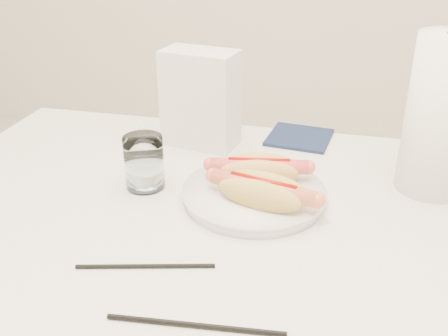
% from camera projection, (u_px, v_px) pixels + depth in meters
% --- Properties ---
extents(table, '(1.20, 0.80, 0.75)m').
position_uv_depth(table, '(231.00, 242.00, 0.93)').
color(table, silver).
rests_on(table, ground).
extents(plate, '(0.31, 0.31, 0.02)m').
position_uv_depth(plate, '(254.00, 196.00, 0.94)').
color(plate, white).
rests_on(plate, table).
extents(hotdog_left, '(0.18, 0.09, 0.05)m').
position_uv_depth(hotdog_left, '(259.00, 170.00, 0.96)').
color(hotdog_left, '#E3A95B').
rests_on(hotdog_left, plate).
extents(hotdog_right, '(0.19, 0.11, 0.05)m').
position_uv_depth(hotdog_right, '(263.00, 191.00, 0.88)').
color(hotdog_right, '#D8B254').
rests_on(hotdog_right, plate).
extents(water_glass, '(0.07, 0.07, 0.10)m').
position_uv_depth(water_glass, '(144.00, 162.00, 0.97)').
color(water_glass, white).
rests_on(water_glass, table).
extents(chopstick_near, '(0.20, 0.06, 0.01)m').
position_uv_depth(chopstick_near, '(145.00, 266.00, 0.76)').
color(chopstick_near, black).
rests_on(chopstick_near, table).
extents(chopstick_far, '(0.23, 0.03, 0.01)m').
position_uv_depth(chopstick_far, '(196.00, 325.00, 0.66)').
color(chopstick_far, black).
rests_on(chopstick_far, table).
extents(napkin_box, '(0.17, 0.11, 0.21)m').
position_uv_depth(napkin_box, '(200.00, 99.00, 1.12)').
color(napkin_box, silver).
rests_on(napkin_box, table).
extents(navy_napkin, '(0.15, 0.15, 0.01)m').
position_uv_depth(navy_napkin, '(299.00, 137.00, 1.19)').
color(navy_napkin, '#131E3C').
rests_on(navy_napkin, table).
extents(paper_towel_roll, '(0.15, 0.15, 0.29)m').
position_uv_depth(paper_towel_roll, '(443.00, 116.00, 0.92)').
color(paper_towel_roll, white).
rests_on(paper_towel_roll, table).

